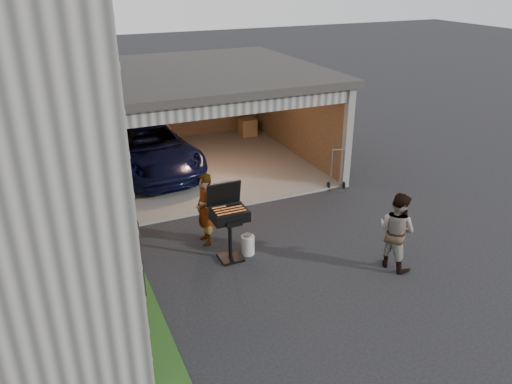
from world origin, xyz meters
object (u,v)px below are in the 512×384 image
(man, at_px, (397,231))
(hand_truck, at_px, (337,182))
(plywood_panel, at_px, (131,284))
(propane_tank, at_px, (248,245))
(bbq_grill, at_px, (229,217))
(woman, at_px, (205,209))
(minivan, at_px, (147,150))

(man, height_order, hand_truck, man)
(plywood_panel, bearing_deg, propane_tank, 17.83)
(propane_tank, relative_size, hand_truck, 0.36)
(man, relative_size, bbq_grill, 1.00)
(woman, height_order, plywood_panel, woman)
(woman, xyz_separation_m, man, (3.10, -2.40, 0.00))
(minivan, distance_m, plywood_panel, 6.46)
(woman, bearing_deg, propane_tank, 37.26)
(bbq_grill, height_order, plywood_panel, bbq_grill)
(woman, relative_size, propane_tank, 3.83)
(minivan, relative_size, man, 3.02)
(minivan, bearing_deg, bbq_grill, -90.40)
(man, xyz_separation_m, hand_truck, (1.01, 3.67, -0.57))
(plywood_panel, height_order, hand_truck, hand_truck)
(plywood_panel, bearing_deg, woman, 40.54)
(woman, distance_m, man, 3.92)
(minivan, height_order, propane_tank, minivan)
(woman, xyz_separation_m, propane_tank, (0.64, -0.81, -0.58))
(bbq_grill, xyz_separation_m, plywood_panel, (-2.14, -0.81, -0.48))
(minivan, bearing_deg, propane_tank, -86.21)
(minivan, xyz_separation_m, woman, (0.20, -4.61, 0.13))
(bbq_grill, xyz_separation_m, propane_tank, (0.40, 0.00, -0.74))
(minivan, height_order, woman, woman)
(man, bearing_deg, plywood_panel, 63.89)
(man, bearing_deg, bbq_grill, 43.66)
(minivan, xyz_separation_m, propane_tank, (0.84, -5.41, -0.46))
(man, bearing_deg, hand_truck, -32.74)
(bbq_grill, distance_m, hand_truck, 4.46)
(bbq_grill, bearing_deg, man, -29.04)
(minivan, relative_size, woman, 3.02)
(minivan, relative_size, bbq_grill, 3.02)
(plywood_panel, bearing_deg, bbq_grill, 20.85)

